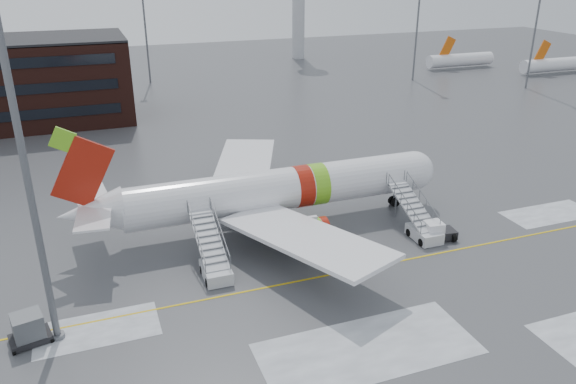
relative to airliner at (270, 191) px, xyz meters
name	(u,v)px	position (x,y,z in m)	size (l,w,h in m)	color
ground	(376,259)	(6.10, -8.94, -3.42)	(260.00, 260.00, 0.00)	#494C4F
airliner	(270,191)	(0.00, 0.00, 0.00)	(35.03, 32.97, 11.18)	white
airstair_fwd	(420,225)	(11.74, -6.54, -2.35)	(2.05, 7.70, 3.48)	silver
airstair_aft	(214,261)	(-6.91, -6.54, -2.35)	(2.05, 7.70, 3.48)	#B9BCC1
pushback_tug	(437,232)	(12.74, -7.67, -2.67)	(3.14, 2.50, 1.70)	black
uld_container	(29,330)	(-19.99, -10.79, -2.47)	(2.83, 2.32, 2.03)	black
light_mast_near	(18,133)	(-18.37, -10.94, 10.49)	(1.20, 1.20, 26.99)	#595B60
light_mast_far_ne	(419,8)	(48.10, 53.06, 10.42)	(1.20, 1.20, 24.25)	#595B60
light_mast_far_n	(144,9)	(-1.90, 69.06, 10.42)	(1.20, 1.20, 24.25)	#595B60
light_mast_far_e	(538,12)	(64.10, 39.06, 10.42)	(1.20, 1.20, 24.25)	#595B60
distant_aircraft	(490,72)	(68.60, 55.06, -3.42)	(35.00, 18.00, 8.00)	#D8590C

